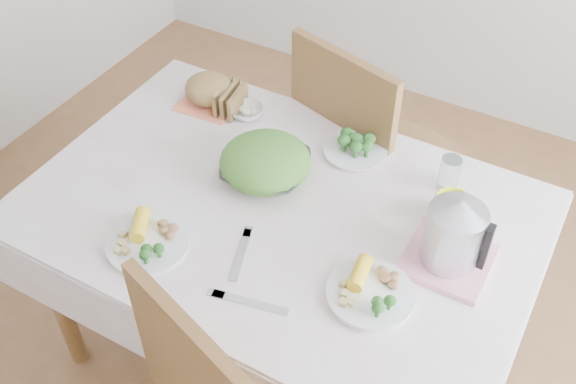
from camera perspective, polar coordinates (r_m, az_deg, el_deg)
The scene contains 17 objects.
floor at distance 2.60m, azimuth -0.62°, elevation -13.24°, with size 3.60×3.60×0.00m, color brown.
dining_table at distance 2.30m, azimuth -0.69°, elevation -8.16°, with size 1.40×0.90×0.75m, color brown.
tablecloth at distance 2.01m, azimuth -0.78°, elevation -1.47°, with size 1.50×1.00×0.01m, color silver.
chair_far at distance 2.63m, azimuth 7.21°, elevation 2.71°, with size 0.47×0.47×1.03m, color brown.
salad_bowl at distance 2.08m, azimuth -1.90°, elevation 1.93°, with size 0.27×0.27×0.07m, color white.
dinner_plate_left at distance 1.93m, azimuth -11.75°, elevation -4.31°, with size 0.24×0.24×0.02m, color white.
dinner_plate_right at distance 1.79m, azimuth 6.99°, elevation -8.55°, with size 0.24×0.24×0.02m, color white.
broccoli_plate at distance 2.19m, azimuth 5.68°, elevation 3.54°, with size 0.21×0.21×0.02m, color beige.
napkin at distance 2.42m, azimuth -6.59°, elevation 7.62°, with size 0.20×0.20×0.00m, color #FF8159.
bread_loaf at distance 2.39m, azimuth -6.69°, elevation 8.71°, with size 0.17×0.16×0.10m, color brown.
fruit_bowl at distance 2.33m, azimuth -3.49°, elevation 6.79°, with size 0.11×0.11×0.04m, color white.
yellow_mug at distance 1.99m, azimuth 13.67°, elevation -1.51°, with size 0.12×0.12×0.09m, color #F6FF28.
glass_tumbler at distance 2.08m, azimuth 13.51°, elevation 1.60°, with size 0.06×0.06×0.12m, color white.
pink_tray at distance 1.91m, azimuth 13.34°, elevation -5.59°, with size 0.23×0.23×0.02m, color pink.
electric_kettle at distance 1.83m, azimuth 13.91°, elevation -3.28°, with size 0.16×0.16×0.22m, color #B2B5BA.
fork_left at distance 1.88m, azimuth -4.01°, elevation -5.30°, with size 0.02×0.19×0.00m, color silver.
knife at distance 1.78m, azimuth -3.25°, elevation -9.33°, with size 0.02×0.21×0.00m, color silver.
Camera 1 is at (0.71, -1.22, 2.19)m, focal length 42.00 mm.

